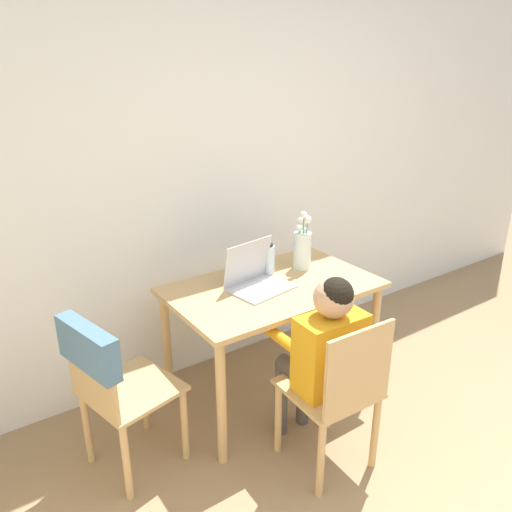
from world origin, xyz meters
TOP-DOWN VIEW (x-y plane):
  - wall_back at (0.00, 2.23)m, footprint 6.40×0.05m
  - dining_table at (-0.29, 1.66)m, footprint 1.16×0.71m
  - chair_occupied at (-0.38, 1.01)m, footprint 0.42×0.42m
  - chair_spare at (-1.28, 1.58)m, footprint 0.51×0.48m
  - person_seated at (-0.38, 1.12)m, footprint 0.35×0.43m
  - laptop at (-0.38, 1.69)m, footprint 0.37×0.30m
  - flower_vase at (0.01, 1.76)m, footprint 0.11×0.11m
  - water_bottle at (-0.22, 1.78)m, footprint 0.06×0.06m

SIDE VIEW (x-z plane):
  - chair_occupied at x=-0.38m, z-range 0.02..0.86m
  - chair_spare at x=-1.28m, z-range 0.15..1.00m
  - dining_table at x=-0.29m, z-range 0.27..1.00m
  - person_seated at x=-0.38m, z-range 0.13..1.14m
  - laptop at x=-0.38m, z-range 0.66..0.91m
  - water_bottle at x=-0.22m, z-range 0.72..0.92m
  - flower_vase at x=0.01m, z-range 0.68..1.04m
  - wall_back at x=0.00m, z-range 0.00..2.50m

